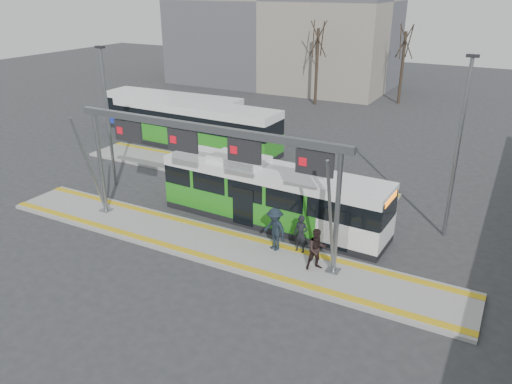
# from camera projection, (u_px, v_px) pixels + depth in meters

# --- Properties ---
(ground) EXTENTS (120.00, 120.00, 0.00)m
(ground) POSITION_uv_depth(u_px,v_px,m) (212.00, 245.00, 21.92)
(ground) COLOR #2D2D30
(ground) RESTS_ON ground
(platform_main) EXTENTS (22.00, 3.00, 0.15)m
(platform_main) POSITION_uv_depth(u_px,v_px,m) (212.00, 244.00, 21.89)
(platform_main) COLOR gray
(platform_main) RESTS_ON ground
(platform_second) EXTENTS (20.00, 3.00, 0.15)m
(platform_second) POSITION_uv_depth(u_px,v_px,m) (229.00, 173.00, 30.13)
(platform_second) COLOR gray
(platform_second) RESTS_ON ground
(tactile_main) EXTENTS (22.00, 2.65, 0.02)m
(tactile_main) POSITION_uv_depth(u_px,v_px,m) (212.00, 242.00, 21.85)
(tactile_main) COLOR gold
(tactile_main) RESTS_ON platform_main
(tactile_second) EXTENTS (20.00, 0.35, 0.02)m
(tactile_second) POSITION_uv_depth(u_px,v_px,m) (238.00, 166.00, 31.03)
(tactile_second) COLOR gold
(tactile_second) RESTS_ON platform_second
(gantry) EXTENTS (13.00, 1.68, 5.20)m
(gantry) POSITION_uv_depth(u_px,v_px,m) (205.00, 149.00, 20.61)
(gantry) COLOR slate
(gantry) RESTS_ON platform_main
(hero_bus) EXTENTS (11.17, 2.78, 3.05)m
(hero_bus) POSITION_uv_depth(u_px,v_px,m) (272.00, 196.00, 23.51)
(hero_bus) COLOR black
(hero_bus) RESTS_ON ground
(bg_bus_green) EXTENTS (12.52, 2.99, 3.11)m
(bg_bus_green) POSITION_uv_depth(u_px,v_px,m) (195.00, 126.00, 34.39)
(bg_bus_green) COLOR black
(bg_bus_green) RESTS_ON ground
(bg_bus_blue) EXTENTS (11.08, 2.86, 2.87)m
(bg_bus_blue) POSITION_uv_depth(u_px,v_px,m) (173.00, 113.00, 38.27)
(bg_bus_blue) COLOR black
(bg_bus_blue) RESTS_ON ground
(passenger_a) EXTENTS (0.64, 0.45, 1.66)m
(passenger_a) POSITION_uv_depth(u_px,v_px,m) (301.00, 234.00, 20.79)
(passenger_a) COLOR black
(passenger_a) RESTS_ON platform_main
(passenger_b) EXTENTS (1.06, 1.05, 1.73)m
(passenger_b) POSITION_uv_depth(u_px,v_px,m) (317.00, 249.00, 19.53)
(passenger_b) COLOR black
(passenger_b) RESTS_ON platform_main
(passenger_c) EXTENTS (1.40, 1.11, 1.89)m
(passenger_c) POSITION_uv_depth(u_px,v_px,m) (275.00, 229.00, 20.96)
(passenger_c) COLOR black
(passenger_c) RESTS_ON platform_main
(tree_left) EXTENTS (1.40, 1.40, 7.84)m
(tree_left) POSITION_uv_depth(u_px,v_px,m) (318.00, 39.00, 45.20)
(tree_left) COLOR #382B21
(tree_left) RESTS_ON ground
(tree_mid) EXTENTS (1.40, 1.40, 7.50)m
(tree_mid) POSITION_uv_depth(u_px,v_px,m) (405.00, 42.00, 45.69)
(tree_mid) COLOR #382B21
(tree_mid) RESTS_ON ground
(tree_far) EXTENTS (1.40, 1.40, 7.77)m
(tree_far) POSITION_uv_depth(u_px,v_px,m) (190.00, 29.00, 56.71)
(tree_far) COLOR #382B21
(tree_far) RESTS_ON ground
(lamp_west) EXTENTS (0.50, 0.25, 7.67)m
(lamp_west) POSITION_uv_depth(u_px,v_px,m) (108.00, 114.00, 27.08)
(lamp_west) COLOR slate
(lamp_west) RESTS_ON ground
(lamp_east) EXTENTS (0.50, 0.25, 8.05)m
(lamp_east) POSITION_uv_depth(u_px,v_px,m) (458.00, 146.00, 21.16)
(lamp_east) COLOR slate
(lamp_east) RESTS_ON ground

